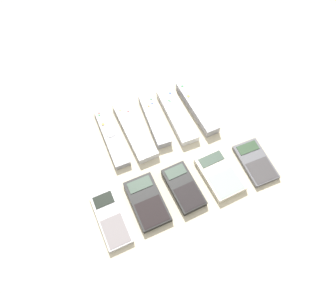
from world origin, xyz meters
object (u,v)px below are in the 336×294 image
at_px(remote_2, 155,119).
at_px(remote_0, 111,136).
at_px(remote_1, 135,129).
at_px(remote_3, 177,115).
at_px(calculator_4, 255,162).
at_px(calculator_2, 184,187).
at_px(calculator_3, 220,174).
at_px(remote_4, 197,107).
at_px(calculator_0, 111,219).
at_px(calculator_1, 147,202).

bearing_deg(remote_2, remote_0, -174.32).
xyz_separation_m(remote_1, remote_3, (0.13, -0.00, 0.00)).
bearing_deg(remote_2, calculator_4, -46.59).
bearing_deg(calculator_2, remote_2, 83.61).
relative_size(remote_3, calculator_3, 1.44).
bearing_deg(remote_0, calculator_2, -61.10).
xyz_separation_m(remote_1, calculator_4, (0.27, -0.23, -0.00)).
height_order(remote_4, calculator_2, remote_4).
relative_size(remote_2, remote_4, 0.93).
distance_m(remote_2, remote_4, 0.13).
xyz_separation_m(remote_4, calculator_4, (0.07, -0.23, -0.01)).
relative_size(calculator_0, calculator_4, 1.17).
distance_m(remote_2, calculator_3, 0.25).
bearing_deg(calculator_3, remote_2, 108.25).
bearing_deg(remote_0, calculator_4, -34.63).
xyz_separation_m(remote_2, calculator_4, (0.20, -0.24, -0.00)).
relative_size(remote_1, calculator_0, 1.39).
height_order(remote_3, calculator_0, remote_3).
xyz_separation_m(remote_2, calculator_2, (-0.01, -0.23, -0.00)).
height_order(remote_4, calculator_1, remote_4).
xyz_separation_m(remote_0, calculator_3, (0.23, -0.23, -0.00)).
distance_m(remote_3, calculator_2, 0.23).
bearing_deg(remote_2, calculator_2, -89.86).
distance_m(remote_4, calculator_2, 0.27).
bearing_deg(calculator_3, remote_4, 76.77).
bearing_deg(calculator_3, remote_3, 93.58).
xyz_separation_m(remote_1, remote_4, (0.20, 0.00, 0.00)).
xyz_separation_m(calculator_0, calculator_1, (0.10, 0.01, 0.00)).
bearing_deg(remote_0, calculator_0, -108.66).
bearing_deg(remote_1, calculator_0, -125.08).
bearing_deg(calculator_2, calculator_1, 176.12).
height_order(remote_2, calculator_1, remote_2).
height_order(calculator_1, calculator_2, calculator_2).
relative_size(remote_0, calculator_3, 1.47).
bearing_deg(remote_4, calculator_4, -75.52).
height_order(remote_0, calculator_0, remote_0).
distance_m(remote_0, calculator_0, 0.24).
distance_m(remote_3, calculator_0, 0.36).
bearing_deg(remote_4, remote_3, 179.25).
relative_size(remote_0, remote_3, 1.03).
xyz_separation_m(remote_2, remote_4, (0.13, -0.01, 0.00)).
bearing_deg(calculator_0, remote_0, 69.62).
bearing_deg(calculator_2, remote_1, 100.83).
xyz_separation_m(remote_3, calculator_2, (-0.08, -0.22, -0.00)).
relative_size(remote_1, calculator_1, 1.50).
height_order(remote_0, calculator_4, remote_0).
xyz_separation_m(remote_4, calculator_3, (-0.04, -0.23, -0.00)).
bearing_deg(calculator_3, remote_0, 131.89).
xyz_separation_m(calculator_1, calculator_4, (0.32, -0.01, -0.00)).
distance_m(calculator_1, calculator_3, 0.21).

